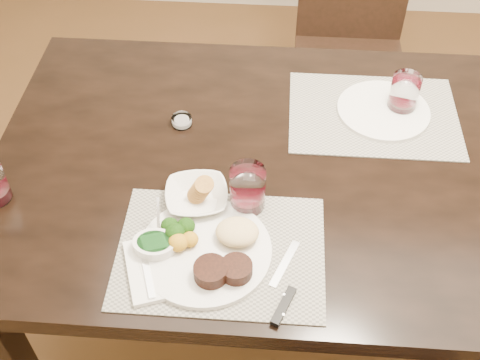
# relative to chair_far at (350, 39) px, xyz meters

# --- Properties ---
(ground_plane) EXTENTS (4.50, 4.50, 0.00)m
(ground_plane) POSITION_rel_chair_far_xyz_m (0.00, -0.93, -0.50)
(ground_plane) COLOR #462F16
(ground_plane) RESTS_ON ground
(dining_table) EXTENTS (2.00, 1.00, 0.75)m
(dining_table) POSITION_rel_chair_far_xyz_m (0.00, -0.93, 0.16)
(dining_table) COLOR black
(dining_table) RESTS_ON ground
(chair_far) EXTENTS (0.42, 0.42, 0.90)m
(chair_far) POSITION_rel_chair_far_xyz_m (0.00, 0.00, 0.00)
(chair_far) COLOR black
(chair_far) RESTS_ON ground
(placemat_near) EXTENTS (0.46, 0.34, 0.00)m
(placemat_near) POSITION_rel_chair_far_xyz_m (-0.38, -1.23, 0.25)
(placemat_near) COLOR gray
(placemat_near) RESTS_ON dining_table
(placemat_far) EXTENTS (0.46, 0.34, 0.00)m
(placemat_far) POSITION_rel_chair_far_xyz_m (-0.01, -0.74, 0.25)
(placemat_far) COLOR gray
(placemat_far) RESTS_ON dining_table
(dinner_plate) EXTENTS (0.30, 0.30, 0.05)m
(dinner_plate) POSITION_rel_chair_far_xyz_m (-0.40, -1.24, 0.27)
(dinner_plate) COLOR silver
(dinner_plate) RESTS_ON placemat_near
(napkin_fork) EXTENTS (0.14, 0.19, 0.02)m
(napkin_fork) POSITION_rel_chair_far_xyz_m (-0.53, -1.30, 0.26)
(napkin_fork) COLOR white
(napkin_fork) RESTS_ON placemat_near
(steak_knife) EXTENTS (0.07, 0.22, 0.01)m
(steak_knife) POSITION_rel_chair_far_xyz_m (-0.24, -1.34, 0.26)
(steak_knife) COLOR silver
(steak_knife) RESTS_ON placemat_near
(cracker_bowl) EXTENTS (0.17, 0.17, 0.07)m
(cracker_bowl) POSITION_rel_chair_far_xyz_m (-0.45, -1.09, 0.27)
(cracker_bowl) COLOR silver
(cracker_bowl) RESTS_ON placemat_near
(sauce_ramekin) EXTENTS (0.10, 0.14, 0.08)m
(sauce_ramekin) POSITION_rel_chair_far_xyz_m (-0.53, -1.24, 0.27)
(sauce_ramekin) COLOR silver
(sauce_ramekin) RESTS_ON placemat_near
(wine_glass_near) EXTENTS (0.08, 0.08, 0.11)m
(wine_glass_near) POSITION_rel_chair_far_xyz_m (-0.33, -1.09, 0.30)
(wine_glass_near) COLOR white
(wine_glass_near) RESTS_ON placemat_near
(far_plate) EXTENTS (0.25, 0.25, 0.01)m
(far_plate) POSITION_rel_chair_far_xyz_m (0.02, -0.73, 0.26)
(far_plate) COLOR silver
(far_plate) RESTS_ON placemat_far
(wine_glass_far) EXTENTS (0.08, 0.08, 0.11)m
(wine_glass_far) POSITION_rel_chair_far_xyz_m (0.07, -0.71, 0.30)
(wine_glass_far) COLOR white
(wine_glass_far) RESTS_ON placemat_far
(salt_cellar) EXTENTS (0.05, 0.05, 0.02)m
(salt_cellar) POSITION_rel_chair_far_xyz_m (-0.53, -0.82, 0.26)
(salt_cellar) COLOR white
(salt_cellar) RESTS_ON dining_table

